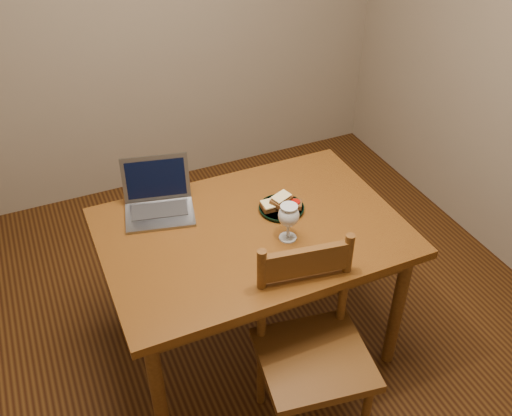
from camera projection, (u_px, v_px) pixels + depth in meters
name	position (u px, v px, depth m)	size (l,w,h in m)	color
floor	(251.00, 335.00, 2.97)	(3.20, 3.20, 0.02)	black
table	(252.00, 244.00, 2.54)	(1.30, 0.90, 0.74)	#48220C
chair	(313.00, 345.00, 2.27)	(0.49, 0.48, 0.47)	#43250E
plate	(281.00, 208.00, 2.59)	(0.21, 0.21, 0.02)	black
sandwich_cheese	(274.00, 204.00, 2.57)	(0.11, 0.07, 0.04)	#381E0C
sandwich_tomato	(290.00, 203.00, 2.58)	(0.10, 0.06, 0.03)	#381E0C
sandwich_top	(281.00, 199.00, 2.56)	(0.10, 0.06, 0.03)	#381E0C
milk_glass	(288.00, 222.00, 2.38)	(0.09, 0.09, 0.17)	white
laptop	(158.00, 197.00, 2.57)	(0.36, 0.34, 0.22)	slate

